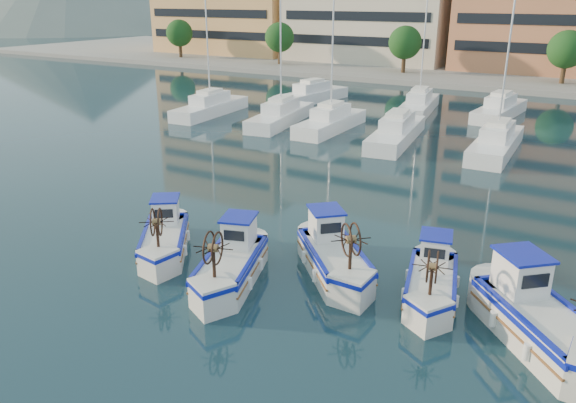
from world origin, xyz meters
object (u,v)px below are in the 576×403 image
object	(u,v)px
fishing_boat_a	(165,236)
fishing_boat_e	(539,318)
fishing_boat_c	(333,255)
fishing_boat_d	(432,279)
fishing_boat_b	(232,262)

from	to	relation	value
fishing_boat_a	fishing_boat_e	world-z (taller)	fishing_boat_e
fishing_boat_c	fishing_boat_a	bearing A→B (deg)	152.06
fishing_boat_c	fishing_boat_e	world-z (taller)	fishing_boat_e
fishing_boat_d	fishing_boat_c	bearing A→B (deg)	168.30
fishing_boat_c	fishing_boat_d	size ratio (longest dim) A/B	1.05
fishing_boat_d	fishing_boat_e	world-z (taller)	fishing_boat_e
fishing_boat_b	fishing_boat_e	bearing A→B (deg)	-10.44
fishing_boat_a	fishing_boat_e	size ratio (longest dim) A/B	0.86
fishing_boat_b	fishing_boat_c	bearing A→B (deg)	20.82
fishing_boat_c	fishing_boat_d	xyz separation A→B (m)	(3.61, 0.15, -0.08)
fishing_boat_a	fishing_boat_d	distance (m)	10.31
fishing_boat_d	fishing_boat_e	distance (m)	3.62
fishing_boat_a	fishing_boat_b	world-z (taller)	fishing_boat_b
fishing_boat_c	fishing_boat_d	world-z (taller)	fishing_boat_c
fishing_boat_b	fishing_boat_e	world-z (taller)	fishing_boat_e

